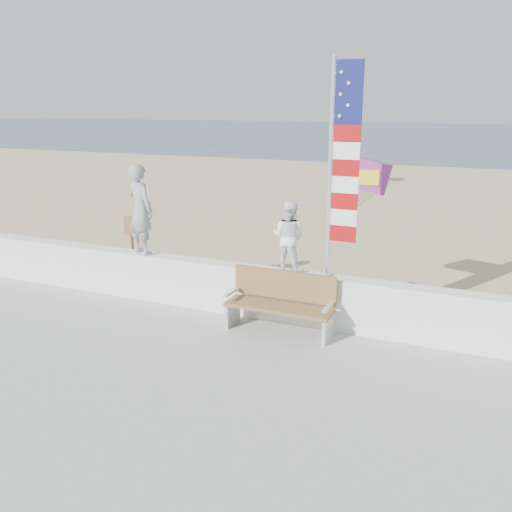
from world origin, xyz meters
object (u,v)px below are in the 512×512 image
(flag, at_px, (339,161))
(bench, at_px, (281,302))
(child, at_px, (289,237))
(adult, at_px, (141,210))

(flag, bearing_deg, bench, -149.42)
(bench, height_order, flag, flag)
(bench, bearing_deg, child, 95.05)
(adult, distance_m, child, 2.99)
(adult, height_order, bench, adult)
(adult, xyz_separation_m, flag, (3.79, -0.00, 1.06))
(flag, bearing_deg, adult, 180.00)
(child, height_order, bench, child)
(bench, xyz_separation_m, flag, (0.77, 0.45, 2.30))
(bench, bearing_deg, adult, 171.44)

